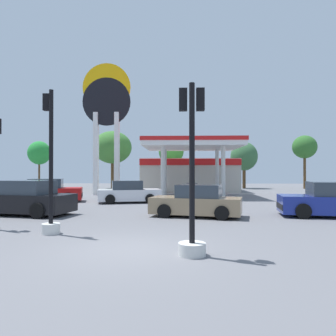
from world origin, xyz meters
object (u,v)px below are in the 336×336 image
object	(u,v)px
tree_3	(244,156)
tree_2	(171,152)
car_4	(25,199)
tree_4	(305,147)
traffic_signal_2	(192,191)
tree_1	(112,147)
tree_0	(39,153)
station_pole_sign	(107,111)
car_2	(196,202)
car_0	(129,193)
car_1	(331,201)
car_3	(48,191)
traffic_signal_1	(50,185)

from	to	relation	value
tree_3	tree_2	bearing A→B (deg)	-177.98
car_4	tree_4	bearing A→B (deg)	46.16
car_4	traffic_signal_2	distance (m)	10.50
tree_1	tree_2	distance (m)	7.16
car_4	tree_0	size ratio (longest dim) A/B	0.83
station_pole_sign	tree_2	world-z (taller)	station_pole_sign
tree_4	car_2	bearing A→B (deg)	-120.92
tree_0	car_0	bearing A→B (deg)	-53.17
traffic_signal_2	tree_1	size ratio (longest dim) A/B	0.62
car_1	traffic_signal_2	world-z (taller)	traffic_signal_2
car_1	car_3	size ratio (longest dim) A/B	1.00
station_pole_sign	car_0	bearing A→B (deg)	-65.86
tree_4	tree_1	bearing A→B (deg)	179.43
station_pole_sign	tree_0	world-z (taller)	station_pole_sign
tree_3	car_2	bearing A→B (deg)	-106.39
car_4	car_2	bearing A→B (deg)	-2.07
car_4	tree_2	size ratio (longest dim) A/B	0.82
tree_0	tree_3	distance (m)	26.07
car_0	car_1	distance (m)	12.04
car_0	tree_0	world-z (taller)	tree_0
car_2	tree_1	world-z (taller)	tree_1
traffic_signal_2	tree_0	xyz separation A→B (m)	(-18.41, 32.84, 2.82)
tree_0	traffic_signal_2	bearing A→B (deg)	-60.72
station_pole_sign	tree_1	xyz separation A→B (m)	(-1.68, 10.59, -2.41)
car_3	car_0	bearing A→B (deg)	-2.39
tree_3	tree_0	bearing A→B (deg)	175.67
car_0	traffic_signal_2	distance (m)	13.63
traffic_signal_2	tree_1	world-z (taller)	tree_1
car_0	traffic_signal_1	bearing A→B (deg)	-95.46
car_2	car_4	distance (m)	8.22
car_3	tree_1	bearing A→B (deg)	87.31
tree_1	tree_0	bearing A→B (deg)	166.94
tree_2	tree_1	bearing A→B (deg)	-179.61
tree_0	tree_3	bearing A→B (deg)	-4.33
car_2	station_pole_sign	bearing A→B (deg)	118.62
tree_1	tree_3	distance (m)	15.99
car_2	car_3	distance (m)	11.69
car_4	tree_3	xyz separation A→B (m)	(15.30, 23.81, 3.10)
car_4	traffic_signal_2	world-z (taller)	traffic_signal_2
car_3	tree_2	distance (m)	19.32
tree_0	tree_2	world-z (taller)	tree_2
car_2	tree_2	world-z (taller)	tree_2
car_1	car_2	world-z (taller)	car_1
tree_1	tree_4	world-z (taller)	tree_1
car_3	car_4	distance (m)	6.44
tree_2	car_3	bearing A→B (deg)	-114.78
traffic_signal_1	tree_3	bearing A→B (deg)	66.64
car_3	tree_4	world-z (taller)	tree_4
car_2	tree_3	size ratio (longest dim) A/B	0.79
car_3	tree_2	world-z (taller)	tree_2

